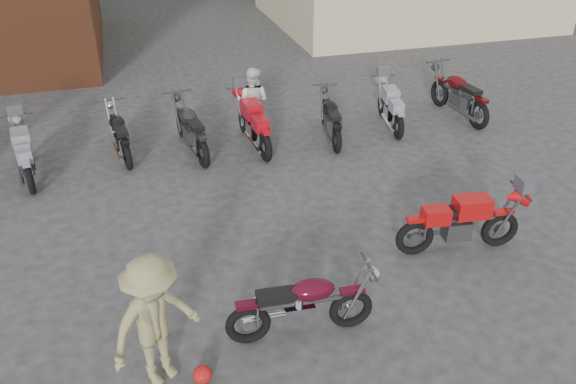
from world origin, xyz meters
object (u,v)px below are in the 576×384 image
object	(u,v)px
row_bike_3	(190,126)
row_bike_5	(331,116)
row_bike_1	(24,151)
row_bike_7	(459,92)
helmet	(202,374)
row_bike_4	(253,121)
row_bike_6	(391,105)
row_bike_2	(119,132)
sportbike	(462,220)
person_tan	(155,323)
person_light	(253,102)
vintage_motorcycle	(304,302)

from	to	relation	value
row_bike_3	row_bike_5	xyz separation A→B (m)	(3.07, -0.18, -0.05)
row_bike_1	row_bike_7	xyz separation A→B (m)	(9.71, 0.41, 0.07)
helmet	row_bike_4	world-z (taller)	row_bike_4
row_bike_4	row_bike_3	bearing A→B (deg)	81.83
row_bike_1	row_bike_7	distance (m)	9.72
helmet	row_bike_6	bearing A→B (deg)	49.69
row_bike_1	row_bike_2	size ratio (longest dim) A/B	1.04
helmet	row_bike_6	size ratio (longest dim) A/B	0.13
sportbike	row_bike_3	world-z (taller)	row_bike_3
helmet	row_bike_5	bearing A→B (deg)	57.93
row_bike_1	row_bike_5	bearing A→B (deg)	-99.43
row_bike_4	row_bike_7	world-z (taller)	row_bike_7
sportbike	person_tan	distance (m)	4.95
helmet	row_bike_2	bearing A→B (deg)	96.25
sportbike	row_bike_3	xyz separation A→B (m)	(-3.58, 4.74, 0.03)
sportbike	row_bike_2	distance (m)	7.09
helmet	row_bike_5	size ratio (longest dim) A/B	0.12
sportbike	person_light	bearing A→B (deg)	118.54
row_bike_3	row_bike_7	size ratio (longest dim) A/B	0.95
row_bike_1	row_bike_4	bearing A→B (deg)	-98.11
person_tan	row_bike_2	distance (m)	6.34
row_bike_3	row_bike_4	xyz separation A→B (m)	(1.34, -0.08, -0.01)
person_light	row_bike_7	world-z (taller)	person_light
row_bike_5	sportbike	bearing A→B (deg)	-164.24
vintage_motorcycle	person_tan	bearing A→B (deg)	-168.94
row_bike_7	row_bike_2	bearing A→B (deg)	84.69
helmet	row_bike_3	distance (m)	6.32
vintage_motorcycle	row_bike_2	distance (m)	6.44
row_bike_5	row_bike_6	distance (m)	1.59
vintage_motorcycle	row_bike_2	bearing A→B (deg)	112.87
row_bike_5	row_bike_6	size ratio (longest dim) A/B	1.01
row_bike_3	row_bike_7	distance (m)	6.47
person_tan	row_bike_3	distance (m)	6.19
person_light	row_bike_3	world-z (taller)	person_light
sportbike	person_tan	bearing A→B (deg)	-157.63
row_bike_5	person_light	bearing A→B (deg)	75.03
person_tan	row_bike_7	bearing A→B (deg)	10.31
row_bike_4	row_bike_5	distance (m)	1.74
person_tan	row_bike_4	world-z (taller)	person_tan
person_light	row_bike_4	world-z (taller)	person_light
row_bike_1	row_bike_6	size ratio (longest dim) A/B	1.03
vintage_motorcycle	row_bike_6	world-z (taller)	vintage_motorcycle
sportbike	row_bike_3	distance (m)	5.94
row_bike_5	row_bike_6	world-z (taller)	row_bike_5
person_tan	row_bike_6	world-z (taller)	person_tan
person_light	row_bike_1	xyz separation A→B (m)	(-4.71, -0.76, -0.22)
sportbike	row_bike_2	xyz separation A→B (m)	(-5.03, 5.00, -0.03)
row_bike_3	person_light	bearing A→B (deg)	-78.52
row_bike_4	helmet	bearing A→B (deg)	156.79
row_bike_4	row_bike_5	size ratio (longest dim) A/B	1.07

